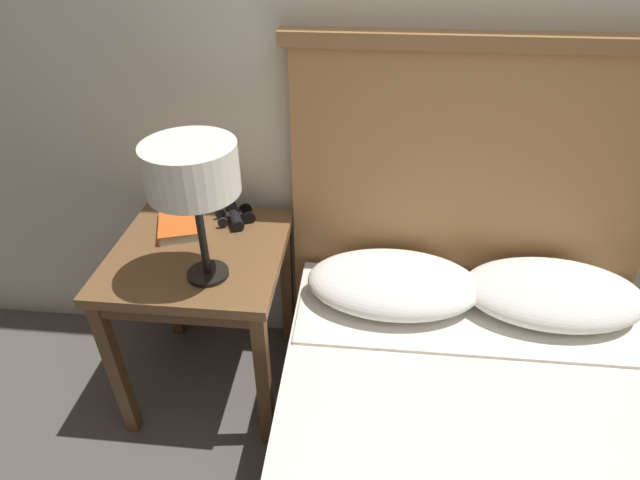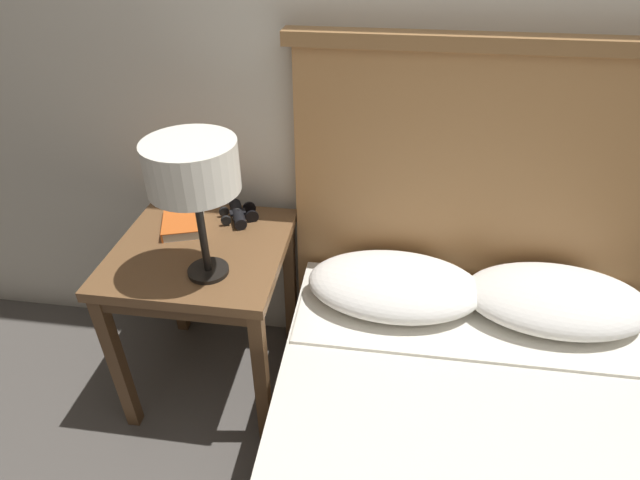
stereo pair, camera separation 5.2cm
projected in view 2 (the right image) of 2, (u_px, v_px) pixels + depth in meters
name	position (u px, v px, depth m)	size (l,w,h in m)	color
wall_back	(427.00, 32.00, 1.54)	(8.00, 0.06, 2.60)	beige
nightstand	(203.00, 267.00, 1.76)	(0.58, 0.58, 0.66)	brown
table_lamp	(192.00, 170.00, 1.38)	(0.26, 0.26, 0.44)	black
book_on_nightstand	(183.00, 222.00, 1.80)	(0.20, 0.24, 0.04)	silver
binoculars_pair	(238.00, 214.00, 1.84)	(0.16, 0.16, 0.05)	black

